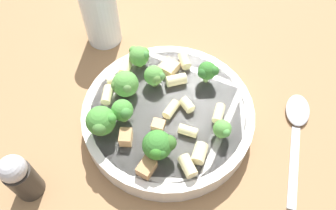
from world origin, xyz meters
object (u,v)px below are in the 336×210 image
rigatoni_0 (187,105)px  broccoli_floret_1 (139,56)px  broccoli_floret_5 (207,71)px  broccoli_floret_7 (223,130)px  spoon (297,123)px  rigatoni_7 (219,113)px  chicken_chunk_1 (169,67)px  pasta_bowl (168,114)px  broccoli_floret_6 (159,146)px  chicken_chunk_3 (147,168)px  pepper_shaker (20,177)px  chicken_chunk_2 (158,125)px  drinking_glass (101,16)px  broccoli_floret_2 (125,84)px  broccoli_floret_4 (155,76)px  rigatoni_8 (107,95)px  rigatoni_4 (188,131)px  broccoli_floret_3 (101,121)px  rigatoni_9 (184,61)px  rigatoni_6 (176,80)px  rigatoni_2 (124,68)px  rigatoni_5 (188,166)px  rigatoni_3 (115,80)px  chicken_chunk_0 (127,139)px  rigatoni_1 (169,111)px  broccoli_floret_0 (123,111)px

rigatoni_0 → broccoli_floret_1: bearing=-1.0°
broccoli_floret_5 → broccoli_floret_7: 0.10m
broccoli_floret_5 → spoon: broccoli_floret_5 is taller
rigatoni_7 → chicken_chunk_1: size_ratio=1.06×
pasta_bowl → rigatoni_0: rigatoni_0 is taller
broccoli_floret_6 → chicken_chunk_3: (-0.01, 0.03, -0.02)m
pepper_shaker → broccoli_floret_5: bearing=-98.9°
chicken_chunk_2 → chicken_chunk_3: (-0.04, 0.05, 0.00)m
chicken_chunk_1 → drinking_glass: (0.16, 0.01, 0.01)m
broccoli_floret_2 → chicken_chunk_3: broccoli_floret_2 is taller
broccoli_floret_4 → rigatoni_8: size_ratio=1.22×
rigatoni_4 → rigatoni_7: size_ratio=0.93×
broccoli_floret_1 → broccoli_floret_6: 0.16m
pepper_shaker → rigatoni_4: bearing=-114.6°
broccoli_floret_7 → broccoli_floret_5: bearing=-33.5°
chicken_chunk_2 → broccoli_floret_4: bearing=-37.3°
pepper_shaker → rigatoni_8: bearing=-79.0°
broccoli_floret_1 → chicken_chunk_1: broccoli_floret_1 is taller
pasta_bowl → broccoli_floret_3: 0.10m
rigatoni_4 → rigatoni_9: size_ratio=0.96×
broccoli_floret_3 → rigatoni_6: broccoli_floret_3 is taller
broccoli_floret_2 → rigatoni_4: size_ratio=1.58×
broccoli_floret_7 → rigatoni_4: broccoli_floret_7 is taller
broccoli_floret_2 → rigatoni_2: broccoli_floret_2 is taller
rigatoni_5 → rigatoni_7: 0.09m
broccoli_floret_3 → rigatoni_8: (0.04, -0.04, -0.02)m
broccoli_floret_6 → rigatoni_3: (0.13, -0.03, -0.02)m
pasta_bowl → rigatoni_0: (-0.02, -0.02, 0.02)m
chicken_chunk_2 → spoon: size_ratio=0.10×
drinking_glass → rigatoni_0: bearing=176.8°
broccoli_floret_6 → chicken_chunk_0: size_ratio=2.12×
rigatoni_1 → chicken_chunk_2: bearing=103.2°
chicken_chunk_2 → spoon: (-0.12, -0.17, -0.04)m
broccoli_floret_2 → drinking_glass: drinking_glass is taller
rigatoni_9 → chicken_chunk_0: size_ratio=1.26×
pasta_bowl → chicken_chunk_3: 0.10m
broccoli_floret_1 → chicken_chunk_0: 0.14m
broccoli_floret_5 → rigatoni_2: 0.13m
rigatoni_9 → chicken_chunk_1: bearing=78.0°
broccoli_floret_7 → spoon: size_ratio=0.18×
broccoli_floret_1 → broccoli_floret_5: (-0.09, -0.05, 0.00)m
broccoli_floret_4 → broccoli_floret_7: size_ratio=1.13×
broccoli_floret_0 → broccoli_floret_7: 0.13m
rigatoni_5 → rigatoni_9: rigatoni_5 is taller
rigatoni_1 → chicken_chunk_3: size_ratio=1.15×
broccoli_floret_0 → pepper_shaker: 0.15m
broccoli_floret_6 → drinking_glass: size_ratio=0.38×
rigatoni_3 → broccoli_floret_4: bearing=-133.2°
broccoli_floret_0 → rigatoni_4: bearing=-145.1°
rigatoni_5 → drinking_glass: size_ratio=0.24×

